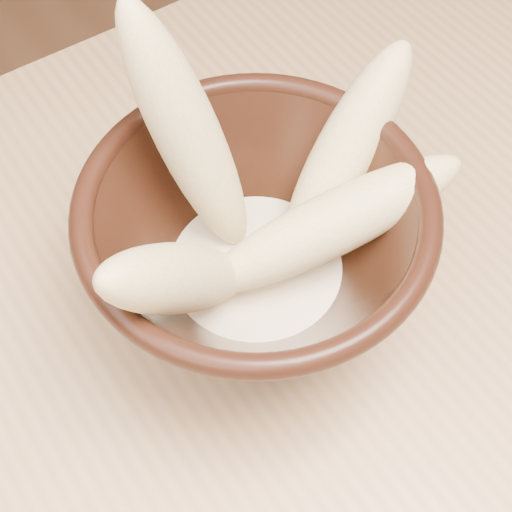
{
  "coord_description": "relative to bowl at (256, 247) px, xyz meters",
  "views": [
    {
      "loc": [
        -0.01,
        -0.12,
        1.19
      ],
      "look_at": [
        0.13,
        0.08,
        0.81
      ],
      "focal_mm": 50.0,
      "sensor_mm": 36.0,
      "label": 1
    }
  ],
  "objects": [
    {
      "name": "milk_puddle",
      "position": [
        0.0,
        0.0,
        -0.03
      ],
      "size": [
        0.12,
        0.12,
        0.02
      ],
      "primitive_type": "cylinder",
      "color": "beige",
      "rests_on": "bowl"
    },
    {
      "name": "banana_upright",
      "position": [
        -0.01,
        0.06,
        0.06
      ],
      "size": [
        0.07,
        0.12,
        0.18
      ],
      "primitive_type": "ellipsoid",
      "rotation": [
        0.42,
        0.0,
        3.46
      ],
      "color": "tan",
      "rests_on": "bowl"
    },
    {
      "name": "banana_left",
      "position": [
        -0.06,
        -0.01,
        0.04
      ],
      "size": [
        0.13,
        0.08,
        0.14
      ],
      "primitive_type": "ellipsoid",
      "rotation": [
        0.68,
        0.0,
        -1.26
      ],
      "color": "tan",
      "rests_on": "bowl"
    },
    {
      "name": "bowl",
      "position": [
        0.0,
        0.0,
        0.0
      ],
      "size": [
        0.22,
        0.22,
        0.12
      ],
      "rotation": [
        0.0,
        0.0,
        0.36
      ],
      "color": "black",
      "rests_on": "table"
    },
    {
      "name": "banana_right",
      "position": [
        0.08,
        0.02,
        0.03
      ],
      "size": [
        0.15,
        0.08,
        0.13
      ],
      "primitive_type": "ellipsoid",
      "rotation": [
        0.85,
        0.0,
        1.88
      ],
      "color": "tan",
      "rests_on": "bowl"
    },
    {
      "name": "banana_across",
      "position": [
        0.04,
        -0.02,
        0.02
      ],
      "size": [
        0.18,
        0.08,
        0.08
      ],
      "primitive_type": "ellipsoid",
      "rotation": [
        1.31,
        0.0,
        1.36
      ],
      "color": "tan",
      "rests_on": "bowl"
    }
  ]
}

